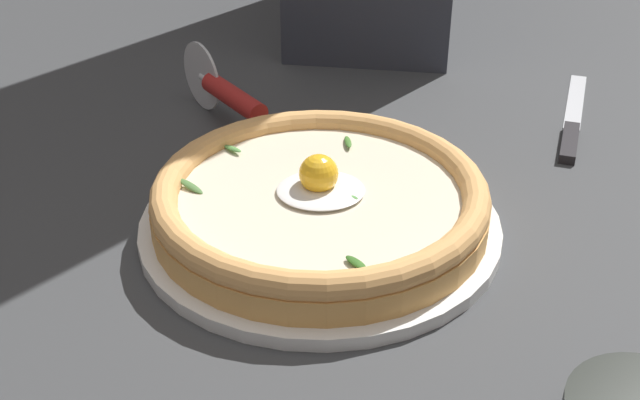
# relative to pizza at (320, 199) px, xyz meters

# --- Properties ---
(ground_plane) EXTENTS (2.40, 2.40, 0.03)m
(ground_plane) POSITION_rel_pizza_xyz_m (-0.02, 0.01, -0.05)
(ground_plane) COLOR #3B3C3E
(ground_plane) RESTS_ON ground
(pizza_plate) EXTENTS (0.31, 0.31, 0.01)m
(pizza_plate) POSITION_rel_pizza_xyz_m (-0.00, 0.00, -0.03)
(pizza_plate) COLOR white
(pizza_plate) RESTS_ON ground
(pizza) EXTENTS (0.29, 0.29, 0.06)m
(pizza) POSITION_rel_pizza_xyz_m (0.00, 0.00, 0.00)
(pizza) COLOR #E4A657
(pizza) RESTS_ON pizza_plate
(pizza_cutter) EXTENTS (0.10, 0.14, 0.08)m
(pizza_cutter) POSITION_rel_pizza_xyz_m (0.09, -0.21, 0.01)
(pizza_cutter) COLOR silver
(pizza_cutter) RESTS_ON ground
(table_knife) EXTENTS (0.09, 0.22, 0.01)m
(table_knife) POSITION_rel_pizza_xyz_m (-0.28, -0.19, -0.03)
(table_knife) COLOR silver
(table_knife) RESTS_ON ground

